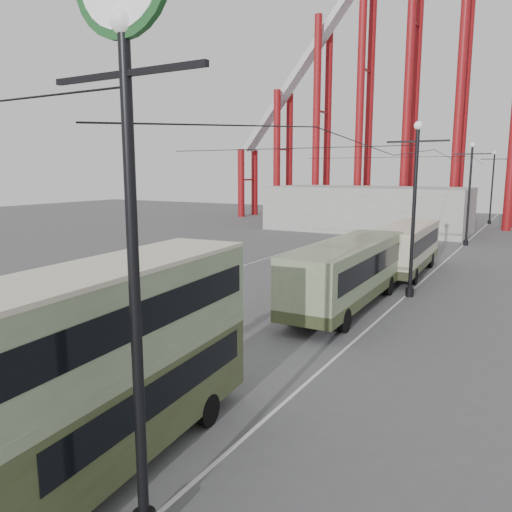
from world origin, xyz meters
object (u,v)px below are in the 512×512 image
Objects in this scene: double_decker_bus at (112,356)px; single_decker_cream at (406,246)px; lamp_post_near at (127,102)px; single_decker_green at (348,271)px; pedestrian at (222,322)px.

single_decker_cream is at bearing 84.01° from double_decker_bus.
lamp_post_near is 1.20× the size of double_decker_bus.
single_decker_cream is (0.48, 10.05, -0.04)m from single_decker_green.
lamp_post_near is at bearing -83.61° from single_decker_green.
lamp_post_near is 12.71m from pedestrian.
double_decker_bus reaches higher than pedestrian.
pedestrian is (-2.48, 8.13, -1.77)m from double_decker_bus.
lamp_post_near is 6.09× the size of pedestrian.
single_decker_green is at bearing 85.15° from double_decker_bus.
single_decker_green reaches higher than single_decker_cream.
single_decker_green is 8.09m from pedestrian.
single_decker_green reaches higher than pedestrian.
single_decker_green is (-0.05, 15.78, -0.80)m from double_decker_bus.
double_decker_bus is at bearing 108.48° from pedestrian.
single_decker_green is 1.11× the size of single_decker_cream.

